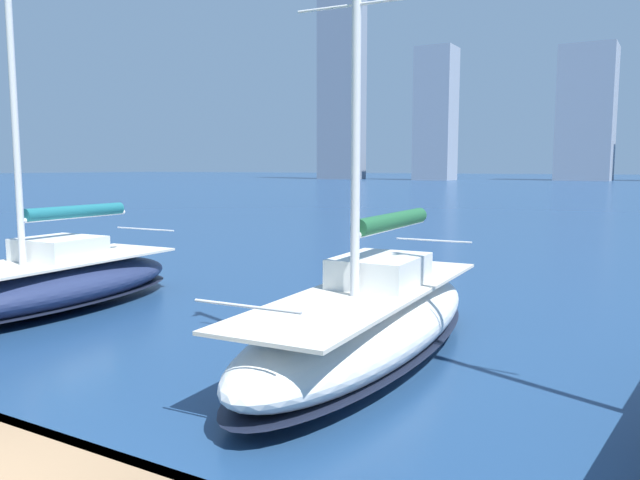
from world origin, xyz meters
TOP-DOWN VIEW (x-y plane):
  - city_skyline at (15.52, -161.09)m, footprint 170.56×25.03m
  - sailboat_forest at (-0.73, -7.33)m, footprint 2.88×8.85m
  - sailboat_teal at (7.97, -6.90)m, footprint 3.27×8.02m

SIDE VIEW (x-z plane):
  - sailboat_teal at x=7.97m, z-range -5.40..6.81m
  - sailboat_forest at x=-0.73m, z-range -4.01..5.47m
  - city_skyline at x=15.52m, z-range -7.82..46.79m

